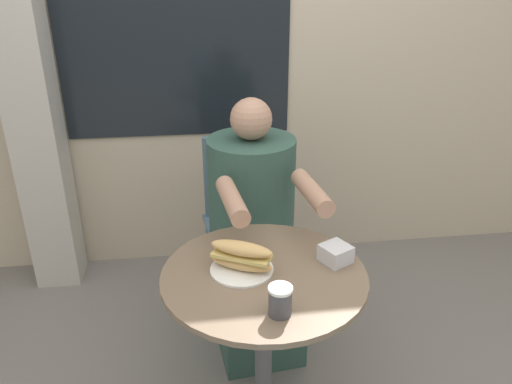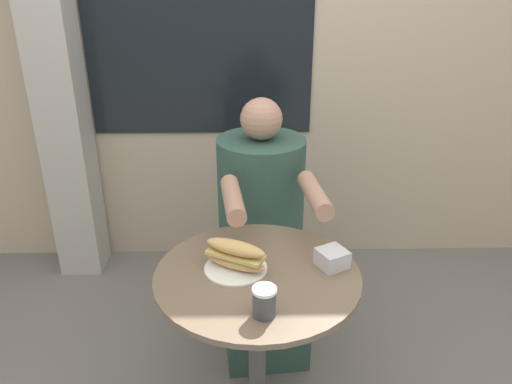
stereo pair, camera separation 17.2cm
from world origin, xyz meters
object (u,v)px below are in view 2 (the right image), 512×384
cafe_table (257,320)px  sandwich_on_plate (236,258)px  diner_chair (257,206)px  drink_cup (264,302)px  seated_diner (262,246)px

cafe_table → sandwich_on_plate: size_ratio=3.27×
diner_chair → drink_cup: bearing=83.4°
cafe_table → sandwich_on_plate: 0.25m
drink_cup → diner_chair: bearing=89.8°
seated_diner → sandwich_on_plate: 0.58m
cafe_table → sandwich_on_plate: sandwich_on_plate is taller
seated_diner → sandwich_on_plate: (-0.10, -0.51, 0.26)m
diner_chair → seated_diner: seated_diner is taller
cafe_table → diner_chair: diner_chair is taller
sandwich_on_plate → drink_cup: size_ratio=2.36×
cafe_table → drink_cup: drink_cup is taller
cafe_table → seated_diner: size_ratio=0.62×
diner_chair → seated_diner: size_ratio=0.76×
sandwich_on_plate → drink_cup: (0.09, -0.24, 0.00)m
diner_chair → sandwich_on_plate: bearing=77.7°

